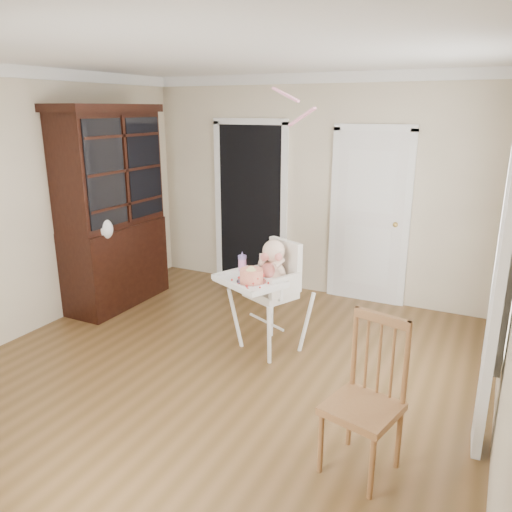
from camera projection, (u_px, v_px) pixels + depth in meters
The scene contains 15 objects.
floor at pixel (213, 378), 4.43m from camera, with size 5.00×5.00×0.00m, color brown.
ceiling at pixel (204, 52), 3.66m from camera, with size 5.00×5.00×0.00m, color white.
wall_back at pixel (315, 188), 6.19m from camera, with size 4.50×4.50×0.00m, color beige.
wall_left at pixel (18, 207), 5.01m from camera, with size 5.00×5.00×0.00m, color beige.
crown_molding at pixel (205, 60), 3.68m from camera, with size 4.50×5.00×0.12m, color white, non-canonical shape.
doorway at pixel (250, 202), 6.63m from camera, with size 1.06×0.05×2.22m.
closet_door at pixel (369, 219), 5.96m from camera, with size 0.96×0.09×2.13m.
window_right at pixel (507, 246), 3.82m from camera, with size 0.13×1.84×2.30m.
high_chair at pixel (270, 284), 4.78m from camera, with size 0.89×0.97×1.11m.
baby at pixel (273, 267), 4.74m from camera, with size 0.31×0.32×0.51m.
cake at pixel (251, 276), 4.55m from camera, with size 0.27×0.27×0.13m.
sippy_cup at pixel (242, 263), 4.86m from camera, with size 0.08×0.08×0.20m.
china_cabinet at pixel (112, 208), 5.84m from camera, with size 0.62×1.39×2.35m.
dining_chair at pixel (365, 402), 3.20m from camera, with size 0.52×0.52×1.05m.
streamer at pixel (285, 94), 4.67m from camera, with size 0.03×0.50×0.02m, color pink, non-canonical shape.
Camera 1 is at (2.10, -3.35, 2.30)m, focal length 35.00 mm.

